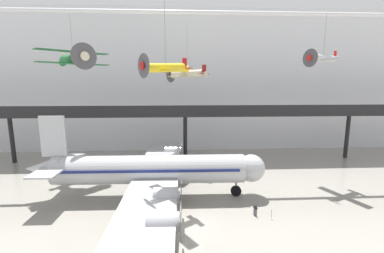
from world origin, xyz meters
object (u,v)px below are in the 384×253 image
at_px(airliner_silver_main, 149,170).
at_px(suspended_plane_yellow_lowwing, 165,68).
at_px(info_sign_pedestal, 255,212).
at_px(suspended_plane_cream_biplane, 187,74).
at_px(suspended_plane_silver_racer, 323,58).
at_px(stanchion_barrier, 271,216).
at_px(suspended_plane_green_biplane, 73,59).

bearing_deg(airliner_silver_main, suspended_plane_yellow_lowwing, -38.44).
relative_size(suspended_plane_yellow_lowwing, info_sign_pedestal, 6.82).
distance_m(suspended_plane_cream_biplane, suspended_plane_silver_racer, 19.63).
bearing_deg(suspended_plane_silver_racer, stanchion_barrier, 23.75).
relative_size(suspended_plane_yellow_lowwing, suspended_plane_green_biplane, 1.04).
bearing_deg(stanchion_barrier, suspended_plane_green_biplane, 151.55).
height_order(suspended_plane_green_biplane, info_sign_pedestal, suspended_plane_green_biplane).
bearing_deg(stanchion_barrier, suspended_plane_yellow_lowwing, 160.04).
bearing_deg(suspended_plane_green_biplane, suspended_plane_silver_racer, 43.03).
relative_size(suspended_plane_cream_biplane, stanchion_barrier, 8.24).
bearing_deg(suspended_plane_silver_racer, suspended_plane_yellow_lowwing, -5.17).
distance_m(suspended_plane_yellow_lowwing, stanchion_barrier, 19.11).
relative_size(suspended_plane_cream_biplane, suspended_plane_silver_racer, 1.27).
height_order(suspended_plane_yellow_lowwing, info_sign_pedestal, suspended_plane_yellow_lowwing).
height_order(airliner_silver_main, info_sign_pedestal, airliner_silver_main).
height_order(airliner_silver_main, suspended_plane_green_biplane, suspended_plane_green_biplane).
xyz_separation_m(suspended_plane_cream_biplane, suspended_plane_green_biplane, (-15.83, -4.76, 1.73)).
bearing_deg(stanchion_barrier, info_sign_pedestal, 152.88).
height_order(suspended_plane_silver_racer, stanchion_barrier, suspended_plane_silver_racer).
bearing_deg(info_sign_pedestal, suspended_plane_yellow_lowwing, 139.81).
distance_m(airliner_silver_main, suspended_plane_cream_biplane, 17.53).
xyz_separation_m(airliner_silver_main, suspended_plane_green_biplane, (-10.77, 7.13, 13.58)).
relative_size(suspended_plane_green_biplane, stanchion_barrier, 7.53).
relative_size(suspended_plane_green_biplane, info_sign_pedestal, 6.54).
bearing_deg(airliner_silver_main, stanchion_barrier, -22.92).
distance_m(suspended_plane_cream_biplane, suspended_plane_yellow_lowwing, 14.06).
height_order(airliner_silver_main, suspended_plane_cream_biplane, suspended_plane_cream_biplane).
bearing_deg(info_sign_pedestal, suspended_plane_silver_racer, 19.00).
xyz_separation_m(suspended_plane_cream_biplane, stanchion_barrier, (8.13, -17.74, -15.06)).
distance_m(airliner_silver_main, suspended_plane_green_biplane, 18.74).
xyz_separation_m(airliner_silver_main, suspended_plane_cream_biplane, (5.06, 11.90, 11.85)).
xyz_separation_m(airliner_silver_main, info_sign_pedestal, (11.72, -5.09, -3.09)).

